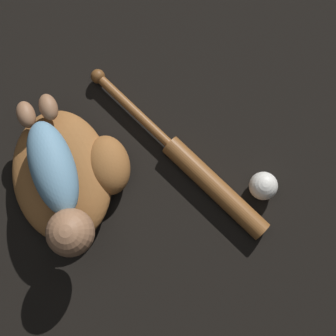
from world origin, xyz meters
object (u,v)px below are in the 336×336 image
Objects in this scene: baseball_glove at (70,173)px; baseball_bat at (198,171)px; baby_figure at (58,185)px; baseball at (263,186)px.

baseball_glove reaches higher than baseball_bat.
baby_figure reaches higher than baseball_bat.
baseball is (0.06, 0.15, 0.01)m from baseball_bat.
baseball_glove is 0.10m from baby_figure.
baseball_bat is at bearing 84.39° from baseball_glove.
baby_figure is 0.34m from baseball_bat.
baseball_bat is 0.16m from baseball.
baseball_glove is 0.31m from baseball_bat.
baseball_bat is (-0.01, 0.32, -0.12)m from baby_figure.
baseball_glove is at bearing 165.94° from baby_figure.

